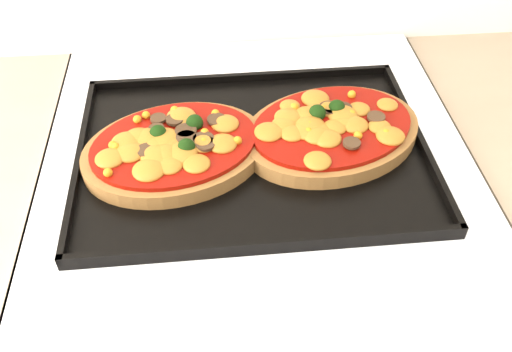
{
  "coord_description": "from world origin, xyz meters",
  "views": [
    {
      "loc": [
        -0.06,
        1.1,
        1.43
      ],
      "look_at": [
        -0.01,
        1.64,
        0.92
      ],
      "focal_mm": 40.0,
      "sensor_mm": 36.0,
      "label": 1
    }
  ],
  "objects_px": {
    "pizza_right": "(332,130)",
    "baking_tray": "(253,150)",
    "pizza_left": "(175,147)",
    "stove": "(257,327)"
  },
  "relations": [
    {
      "from": "stove",
      "to": "pizza_right",
      "type": "height_order",
      "value": "pizza_right"
    },
    {
      "from": "stove",
      "to": "baking_tray",
      "type": "height_order",
      "value": "baking_tray"
    },
    {
      "from": "stove",
      "to": "baking_tray",
      "type": "bearing_deg",
      "value": -124.77
    },
    {
      "from": "pizza_right",
      "to": "baking_tray",
      "type": "bearing_deg",
      "value": -173.33
    },
    {
      "from": "pizza_left",
      "to": "pizza_right",
      "type": "xyz_separation_m",
      "value": [
        0.21,
        0.02,
        0.0
      ]
    },
    {
      "from": "baking_tray",
      "to": "pizza_right",
      "type": "relative_size",
      "value": 1.87
    },
    {
      "from": "pizza_left",
      "to": "stove",
      "type": "bearing_deg",
      "value": 7.36
    },
    {
      "from": "stove",
      "to": "pizza_left",
      "type": "distance_m",
      "value": 0.5
    },
    {
      "from": "baking_tray",
      "to": "pizza_right",
      "type": "height_order",
      "value": "pizza_right"
    },
    {
      "from": "stove",
      "to": "pizza_left",
      "type": "xyz_separation_m",
      "value": [
        -0.11,
        -0.01,
        0.48
      ]
    }
  ]
}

